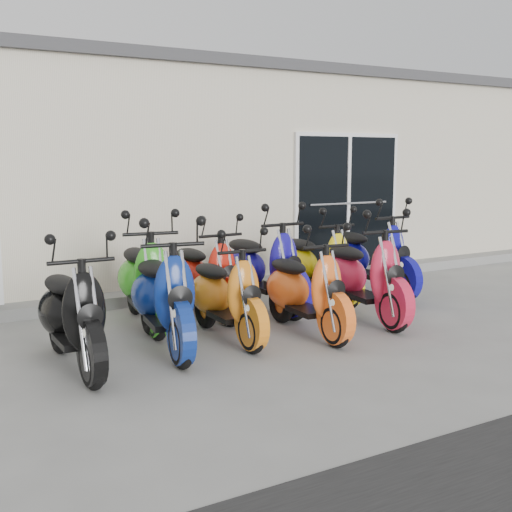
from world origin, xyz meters
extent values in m
plane|color=gray|center=(0.00, 0.00, 0.00)|extent=(80.00, 80.00, 0.00)
cube|color=beige|center=(0.00, 5.20, 1.60)|extent=(14.00, 6.00, 3.20)
cube|color=#3F3F42|center=(0.00, 5.20, 3.28)|extent=(14.20, 6.20, 0.16)
cube|color=gray|center=(0.00, 2.02, 0.07)|extent=(14.00, 0.40, 0.15)
cube|color=black|center=(2.60, 2.17, 1.26)|extent=(2.02, 0.08, 2.22)
camera|label=1|loc=(-3.83, -6.02, 1.93)|focal=45.00mm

